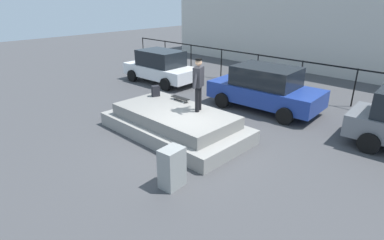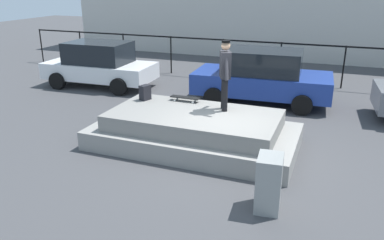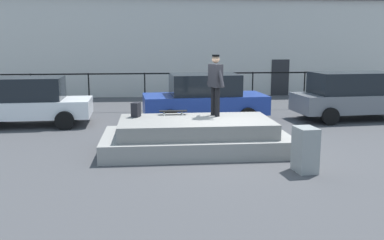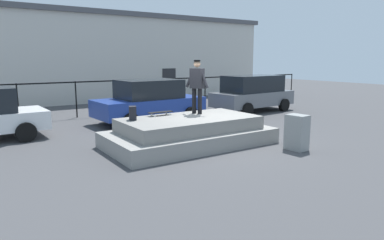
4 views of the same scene
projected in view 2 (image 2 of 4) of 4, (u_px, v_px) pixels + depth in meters
ground_plane at (228, 154)px, 9.39m from camera, size 60.00×60.00×0.00m
concrete_ledge at (194, 131)px, 9.76m from camera, size 5.08×2.67×0.87m
skateboarder at (225, 71)px, 9.49m from camera, size 0.43×0.84×1.74m
skateboard at (185, 98)px, 10.47m from camera, size 0.81×0.23×0.12m
backpack at (145, 93)px, 10.57m from camera, size 0.28×0.33×0.41m
car_white_sedan_near at (100, 64)px, 15.10m from camera, size 4.34×2.22×1.73m
car_blue_sedan_mid at (262, 76)px, 13.12m from camera, size 4.66×2.45×1.78m
utility_box at (269, 183)px, 6.98m from camera, size 0.49×0.64×1.04m
fence_row at (281, 54)px, 15.48m from camera, size 24.06×0.06×1.65m
warehouse_building at (305, 2)px, 21.83m from camera, size 25.99×6.85×5.52m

